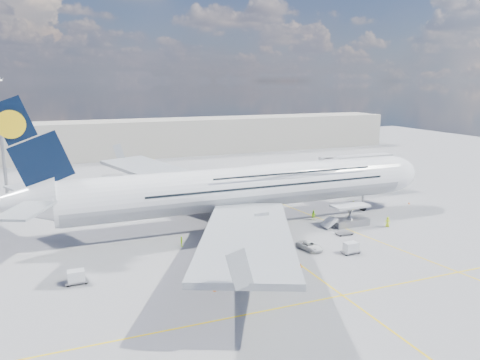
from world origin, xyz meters
name	(u,v)px	position (x,y,z in m)	size (l,w,h in m)	color
ground	(269,242)	(0.00, 0.00, 0.00)	(300.00, 300.00, 0.00)	gray
taxi_line_main	(269,242)	(0.00, 0.00, 0.01)	(0.25, 220.00, 0.01)	yellow
taxi_line_cross	(342,295)	(0.00, -20.00, 0.01)	(120.00, 0.25, 0.01)	yellow
taxi_line_diag	(313,216)	(14.00, 10.00, 0.01)	(0.25, 100.00, 0.01)	yellow
airliner	(246,187)	(0.26, 10.00, 6.87)	(77.26, 79.15, 23.71)	white
jet_bridge	(351,165)	(29.81, 20.94, 6.85)	(18.80, 12.10, 8.50)	#B7B7BC
cargo_loader	(349,218)	(16.82, 2.89, 1.25)	(8.53, 3.20, 3.67)	silver
light_mast	(1,138)	(-40.00, 45.00, 13.21)	(3.00, 0.70, 25.50)	gray
terminal	(148,138)	(0.00, 95.00, 6.00)	(180.00, 16.00, 12.00)	#B2AD9E
tree_line	(216,127)	(40.00, 140.00, 4.00)	(160.00, 6.00, 8.00)	#193814
dolly_row_a	(231,275)	(-10.37, -10.22, 0.34)	(3.35, 2.42, 0.44)	gray
dolly_row_b	(204,276)	(-13.67, -9.09, 0.35)	(3.36, 2.34, 0.45)	gray
dolly_row_c	(249,238)	(-3.27, 0.49, 1.08)	(3.49, 2.44, 2.01)	gray
dolly_back	(76,277)	(-28.95, -4.73, 0.95)	(2.80, 1.52, 1.76)	gray
dolly_nose_far	(351,248)	(8.97, -8.87, 0.92)	(2.75, 1.55, 1.70)	gray
dolly_nose_near	(344,233)	(13.12, -1.24, 0.32)	(2.91, 1.70, 0.41)	gray
baggage_tug	(239,272)	(-9.46, -10.71, 0.83)	(3.28, 2.29, 1.87)	silver
catering_truck_inner	(152,191)	(-11.42, 34.21, 1.87)	(6.87, 3.22, 3.97)	gray
catering_truck_outer	(116,183)	(-17.41, 45.36, 1.72)	(6.64, 4.00, 3.70)	gray
service_van	(310,246)	(4.21, -5.24, 0.61)	(2.04, 4.43, 1.23)	silver
crew_nose	(354,205)	(23.68, 10.99, 0.91)	(0.66, 0.43, 1.81)	#C6DD17
crew_loader	(314,215)	(12.72, 7.81, 0.93)	(0.91, 0.71, 1.87)	#A8FE1A
crew_wing	(182,242)	(-13.25, 3.33, 0.82)	(0.96, 0.40, 1.63)	#B9F019
crew_van	(388,222)	(22.51, -0.52, 0.90)	(0.88, 0.57, 1.80)	#E0FF1A
crew_tug	(285,257)	(-1.48, -8.10, 0.80)	(1.03, 0.59, 1.59)	yellow
cone_nose	(409,203)	(36.83, 10.26, 0.24)	(0.39, 0.39, 0.50)	orange
cone_wing_left_inner	(146,206)	(-13.82, 28.46, 0.29)	(0.48, 0.48, 0.61)	orange
cone_wing_left_outer	(154,195)	(-10.39, 36.84, 0.29)	(0.47, 0.47, 0.60)	orange
cone_wing_right_inner	(300,265)	(-0.42, -10.67, 0.28)	(0.46, 0.46, 0.58)	orange
cone_wing_right_outer	(215,289)	(-13.65, -13.22, 0.24)	(0.40, 0.40, 0.51)	orange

